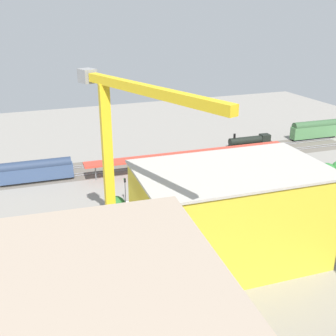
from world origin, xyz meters
The scene contains 22 objects.
ground_plane centered at (0.00, 0.00, 0.00)m, with size 202.85×202.85×0.00m, color gray.
rail_bed centered at (0.00, -22.70, 0.00)m, with size 126.78×13.72×0.01m, color #665E54.
street_asphalt centered at (0.00, 5.37, 0.00)m, with size 126.78×9.00×0.01m, color #424244.
track_rails centered at (0.00, -22.70, 0.18)m, with size 126.69×12.07×0.12m.
platform_canopy_near centered at (-7.93, -14.64, 4.31)m, with size 56.86×6.24×4.57m.
locomotive centered at (-34.15, -25.55, 1.71)m, with size 15.36×3.04×4.82m.
passenger_coach centered at (-58.21, -25.56, 3.29)m, with size 17.26×3.50×6.23m.
freight_coach_far centered at (31.62, -19.84, 3.03)m, with size 18.01×3.50×5.76m.
parked_car_0 centered at (-20.28, 2.19, 0.77)m, with size 4.19×2.01×1.71m.
parked_car_1 centered at (-14.26, 1.72, 0.80)m, with size 4.79×2.12×1.81m.
parked_car_2 centered at (-7.50, 1.75, 0.75)m, with size 4.65×1.98×1.68m.
parked_car_3 centered at (-0.96, 2.30, 0.75)m, with size 4.79×2.06×1.68m.
parked_car_4 centered at (5.39, 1.82, 0.72)m, with size 4.40×2.11×1.62m.
parked_car_5 centered at (12.11, 2.18, 0.74)m, with size 4.43×2.08×1.69m.
construction_building centered at (2.93, 27.15, 8.22)m, with size 30.43×17.85×16.44m, color yellow.
construction_roof_slab centered at (2.93, 27.15, 16.64)m, with size 31.03×18.45×0.40m, color #B7B2A8.
tower_crane centered at (21.50, 27.01, 19.90)m, with size 11.02×28.89×32.54m.
box_truck_0 centered at (0.48, 12.50, 1.77)m, with size 9.89×2.36×3.64m.
street_tree_0 centered at (18.48, 10.00, 4.72)m, with size 4.02×4.02×6.77m.
street_tree_1 centered at (-25.30, 10.46, 4.29)m, with size 4.30×4.30×6.47m.
street_tree_2 centered at (-32.30, 10.14, 4.62)m, with size 4.79×4.79×7.04m.
traffic_light centered at (14.16, 0.69, 4.24)m, with size 0.50×0.36×6.37m.
Camera 1 is at (33.97, 80.44, 40.46)m, focal length 43.55 mm.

